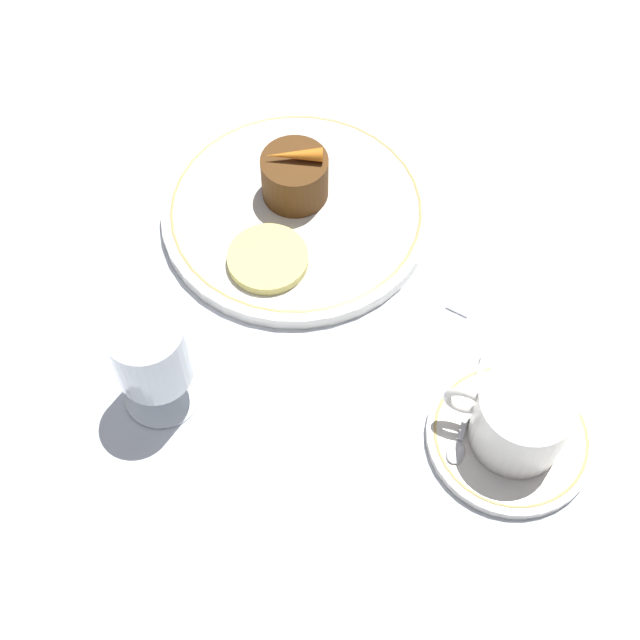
{
  "coord_description": "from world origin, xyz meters",
  "views": [
    {
      "loc": [
        -0.21,
        0.51,
        0.7
      ],
      "look_at": [
        -0.08,
        0.12,
        0.04
      ],
      "focal_mm": 50.0,
      "sensor_mm": 36.0,
      "label": 1
    }
  ],
  "objects_px": {
    "wine_glass": "(151,357)",
    "fork": "(486,262)",
    "dinner_plate": "(296,211)",
    "dessert_cake": "(295,177)",
    "coffee_cup": "(521,418)"
  },
  "relations": [
    {
      "from": "wine_glass",
      "to": "fork",
      "type": "distance_m",
      "value": 0.34
    },
    {
      "from": "dinner_plate",
      "to": "wine_glass",
      "type": "distance_m",
      "value": 0.24
    },
    {
      "from": "dinner_plate",
      "to": "wine_glass",
      "type": "bearing_deg",
      "value": 78.5
    },
    {
      "from": "dinner_plate",
      "to": "wine_glass",
      "type": "relative_size",
      "value": 2.46
    },
    {
      "from": "fork",
      "to": "dessert_cake",
      "type": "height_order",
      "value": "dessert_cake"
    },
    {
      "from": "coffee_cup",
      "to": "dessert_cake",
      "type": "distance_m",
      "value": 0.32
    },
    {
      "from": "dinner_plate",
      "to": "coffee_cup",
      "type": "xyz_separation_m",
      "value": [
        -0.25,
        0.17,
        0.04
      ]
    },
    {
      "from": "dinner_plate",
      "to": "wine_glass",
      "type": "xyz_separation_m",
      "value": [
        0.05,
        0.22,
        0.06
      ]
    },
    {
      "from": "dinner_plate",
      "to": "dessert_cake",
      "type": "distance_m",
      "value": 0.03
    },
    {
      "from": "dessert_cake",
      "to": "wine_glass",
      "type": "bearing_deg",
      "value": 80.79
    },
    {
      "from": "wine_glass",
      "to": "coffee_cup",
      "type": "bearing_deg",
      "value": -170.13
    },
    {
      "from": "dinner_plate",
      "to": "dessert_cake",
      "type": "height_order",
      "value": "dessert_cake"
    },
    {
      "from": "wine_glass",
      "to": "fork",
      "type": "xyz_separation_m",
      "value": [
        -0.24,
        -0.23,
        -0.06
      ]
    },
    {
      "from": "dinner_plate",
      "to": "fork",
      "type": "bearing_deg",
      "value": -179.34
    },
    {
      "from": "coffee_cup",
      "to": "dessert_cake",
      "type": "xyz_separation_m",
      "value": [
        0.26,
        -0.19,
        -0.01
      ]
    }
  ]
}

